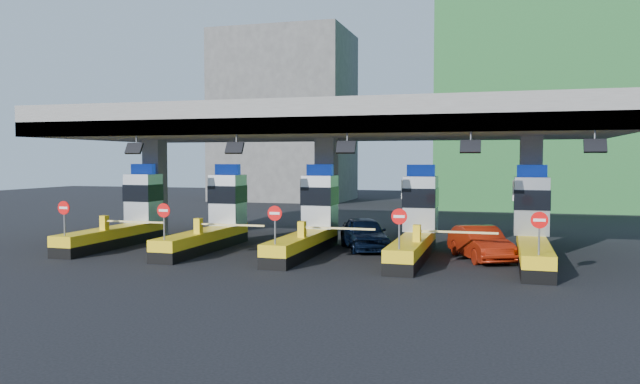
# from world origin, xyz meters

# --- Properties ---
(ground) EXTENTS (120.00, 120.00, 0.00)m
(ground) POSITION_xyz_m (0.00, 0.00, 0.00)
(ground) COLOR black
(ground) RESTS_ON ground
(toll_canopy) EXTENTS (28.00, 12.09, 7.00)m
(toll_canopy) POSITION_xyz_m (0.00, 2.87, 6.13)
(toll_canopy) COLOR slate
(toll_canopy) RESTS_ON ground
(toll_lane_far_left) EXTENTS (4.43, 8.00, 4.16)m
(toll_lane_far_left) POSITION_xyz_m (-10.00, 0.28, 1.40)
(toll_lane_far_left) COLOR black
(toll_lane_far_left) RESTS_ON ground
(toll_lane_left) EXTENTS (4.43, 8.00, 4.16)m
(toll_lane_left) POSITION_xyz_m (-5.00, 0.28, 1.40)
(toll_lane_left) COLOR black
(toll_lane_left) RESTS_ON ground
(toll_lane_center) EXTENTS (4.43, 8.00, 4.16)m
(toll_lane_center) POSITION_xyz_m (0.00, 0.28, 1.40)
(toll_lane_center) COLOR black
(toll_lane_center) RESTS_ON ground
(toll_lane_right) EXTENTS (4.43, 8.00, 4.16)m
(toll_lane_right) POSITION_xyz_m (5.00, 0.28, 1.40)
(toll_lane_right) COLOR black
(toll_lane_right) RESTS_ON ground
(toll_lane_far_right) EXTENTS (4.43, 8.00, 4.16)m
(toll_lane_far_right) POSITION_xyz_m (10.00, 0.28, 1.40)
(toll_lane_far_right) COLOR black
(toll_lane_far_right) RESTS_ON ground
(bg_building_scaffold) EXTENTS (18.00, 12.00, 28.00)m
(bg_building_scaffold) POSITION_xyz_m (12.00, 32.00, 14.00)
(bg_building_scaffold) COLOR #1E5926
(bg_building_scaffold) RESTS_ON ground
(bg_building_concrete) EXTENTS (14.00, 10.00, 18.00)m
(bg_building_concrete) POSITION_xyz_m (-14.00, 36.00, 9.00)
(bg_building_concrete) COLOR #4C4C49
(bg_building_concrete) RESTS_ON ground
(van) EXTENTS (3.59, 5.01, 1.59)m
(van) POSITION_xyz_m (2.30, 1.69, 0.79)
(van) COLOR black
(van) RESTS_ON ground
(red_car) EXTENTS (3.18, 4.71, 1.47)m
(red_car) POSITION_xyz_m (7.83, 0.08, 0.73)
(red_car) COLOR maroon
(red_car) RESTS_ON ground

